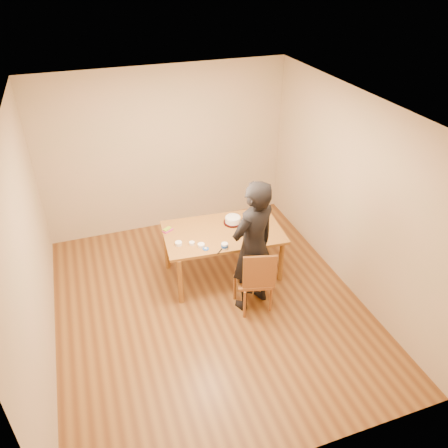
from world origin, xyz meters
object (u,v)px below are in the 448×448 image
object	(u,v)px
dining_chair	(253,279)
person	(253,247)
cake_plate	(233,222)
cake	(233,220)
dining_table	(223,232)

from	to	relation	value
dining_chair	person	world-z (taller)	person
dining_chair	cake_plate	distance (m)	0.98
dining_chair	cake_plate	world-z (taller)	cake_plate
dining_chair	cake	xyz separation A→B (m)	(0.06, 0.93, 0.36)
dining_table	dining_chair	xyz separation A→B (m)	(0.15, -0.78, -0.28)
cake_plate	cake	size ratio (longest dim) A/B	1.20
dining_table	person	size ratio (longest dim) A/B	0.89
cake_plate	cake	world-z (taller)	cake
cake_plate	cake	bearing A→B (deg)	0.00
dining_table	cake	size ratio (longest dim) A/B	7.36
dining_chair	person	bearing A→B (deg)	104.61
cake_plate	dining_chair	bearing A→B (deg)	-93.54
cake_plate	cake	xyz separation A→B (m)	(0.00, 0.00, 0.05)
cake_plate	person	world-z (taller)	person
dining_table	dining_chair	size ratio (longest dim) A/B	3.80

